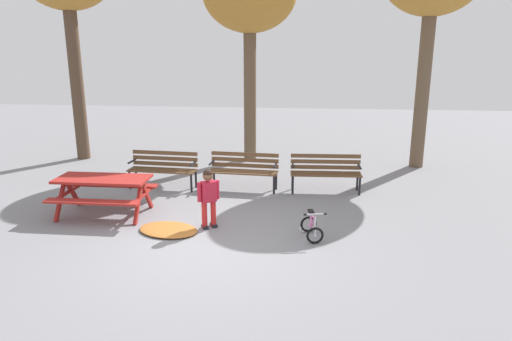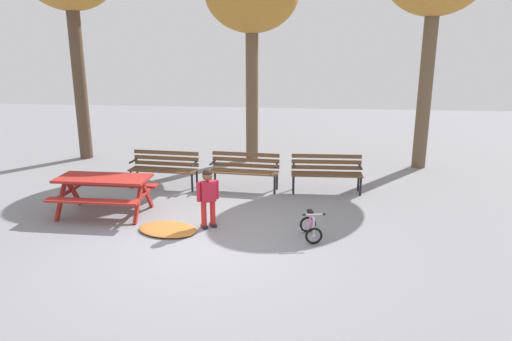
{
  "view_description": "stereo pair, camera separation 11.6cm",
  "coord_description": "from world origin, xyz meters",
  "px_view_note": "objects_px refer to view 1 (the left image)",
  "views": [
    {
      "loc": [
        1.62,
        -7.09,
        3.27
      ],
      "look_at": [
        0.69,
        1.85,
        0.85
      ],
      "focal_mm": 32.7,
      "sensor_mm": 36.0,
      "label": 1
    },
    {
      "loc": [
        1.74,
        -7.07,
        3.27
      ],
      "look_at": [
        0.69,
        1.85,
        0.85
      ],
      "focal_mm": 32.7,
      "sensor_mm": 36.0,
      "label": 2
    }
  ],
  "objects_px": {
    "park_bench_right": "(326,170)",
    "kids_bicycle": "(312,227)",
    "park_bench_left": "(244,168)",
    "picnic_table": "(103,186)",
    "child_standing": "(208,194)",
    "park_bench_far_left": "(163,166)"
  },
  "relations": [
    {
      "from": "picnic_table",
      "to": "park_bench_far_left",
      "type": "distance_m",
      "value": 2.03
    },
    {
      "from": "park_bench_left",
      "to": "kids_bicycle",
      "type": "xyz_separation_m",
      "value": [
        1.55,
        -2.72,
        -0.31
      ]
    },
    {
      "from": "park_bench_left",
      "to": "picnic_table",
      "type": "bearing_deg",
      "value": -141.98
    },
    {
      "from": "park_bench_right",
      "to": "picnic_table",
      "type": "bearing_deg",
      "value": -155.65
    },
    {
      "from": "picnic_table",
      "to": "park_bench_right",
      "type": "distance_m",
      "value": 4.85
    },
    {
      "from": "park_bench_far_left",
      "to": "park_bench_left",
      "type": "height_order",
      "value": "same"
    },
    {
      "from": "park_bench_left",
      "to": "park_bench_far_left",
      "type": "bearing_deg",
      "value": -178.55
    },
    {
      "from": "park_bench_far_left",
      "to": "child_standing",
      "type": "distance_m",
      "value": 2.88
    },
    {
      "from": "picnic_table",
      "to": "park_bench_left",
      "type": "relative_size",
      "value": 1.11
    },
    {
      "from": "park_bench_left",
      "to": "child_standing",
      "type": "relative_size",
      "value": 1.46
    },
    {
      "from": "park_bench_left",
      "to": "park_bench_right",
      "type": "relative_size",
      "value": 1.01
    },
    {
      "from": "picnic_table",
      "to": "child_standing",
      "type": "height_order",
      "value": "child_standing"
    },
    {
      "from": "park_bench_far_left",
      "to": "child_standing",
      "type": "relative_size",
      "value": 1.45
    },
    {
      "from": "picnic_table",
      "to": "child_standing",
      "type": "bearing_deg",
      "value": -12.11
    },
    {
      "from": "picnic_table",
      "to": "park_bench_right",
      "type": "xyz_separation_m",
      "value": [
        4.42,
        2.0,
        -0.08
      ]
    },
    {
      "from": "park_bench_right",
      "to": "kids_bicycle",
      "type": "bearing_deg",
      "value": -97.05
    },
    {
      "from": "park_bench_far_left",
      "to": "kids_bicycle",
      "type": "bearing_deg",
      "value": -37.75
    },
    {
      "from": "park_bench_left",
      "to": "kids_bicycle",
      "type": "distance_m",
      "value": 3.15
    },
    {
      "from": "picnic_table",
      "to": "park_bench_left",
      "type": "xyz_separation_m",
      "value": [
        2.53,
        1.98,
        -0.08
      ]
    },
    {
      "from": "child_standing",
      "to": "park_bench_right",
      "type": "bearing_deg",
      "value": 48.12
    },
    {
      "from": "child_standing",
      "to": "kids_bicycle",
      "type": "xyz_separation_m",
      "value": [
        1.88,
        -0.27,
        -0.46
      ]
    },
    {
      "from": "park_bench_right",
      "to": "kids_bicycle",
      "type": "distance_m",
      "value": 2.78
    }
  ]
}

